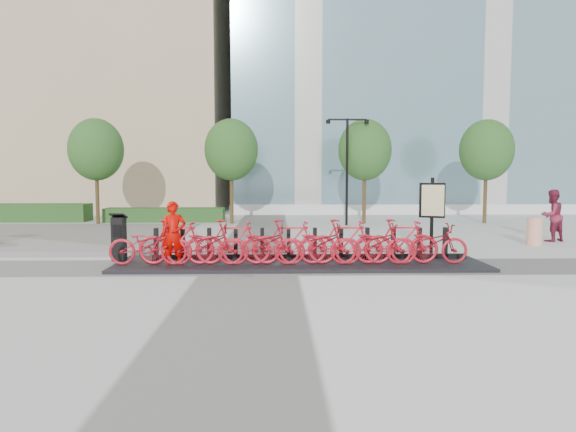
{
  "coord_description": "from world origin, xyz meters",
  "views": [
    {
      "loc": [
        0.65,
        -13.06,
        2.35
      ],
      "look_at": [
        1.0,
        1.5,
        1.2
      ],
      "focal_mm": 32.0,
      "sensor_mm": 36.0,
      "label": 1
    }
  ],
  "objects_px": {
    "kiosk": "(119,238)",
    "worker_red": "(174,235)",
    "bike_0": "(148,245)",
    "pedestrian": "(552,216)",
    "map_sign": "(432,204)",
    "construction_barrel": "(534,232)"
  },
  "relations": [
    {
      "from": "worker_red",
      "to": "pedestrian",
      "type": "bearing_deg",
      "value": 12.38
    },
    {
      "from": "bike_0",
      "to": "pedestrian",
      "type": "height_order",
      "value": "pedestrian"
    },
    {
      "from": "kiosk",
      "to": "worker_red",
      "type": "bearing_deg",
      "value": -16.82
    },
    {
      "from": "kiosk",
      "to": "map_sign",
      "type": "relative_size",
      "value": 0.56
    },
    {
      "from": "construction_barrel",
      "to": "map_sign",
      "type": "xyz_separation_m",
      "value": [
        -4.06,
        -1.83,
        1.05
      ]
    },
    {
      "from": "kiosk",
      "to": "pedestrian",
      "type": "xyz_separation_m",
      "value": [
        14.03,
        4.31,
        0.23
      ]
    },
    {
      "from": "bike_0",
      "to": "pedestrian",
      "type": "distance_m",
      "value": 14.01
    },
    {
      "from": "construction_barrel",
      "to": "pedestrian",
      "type": "bearing_deg",
      "value": 42.15
    },
    {
      "from": "pedestrian",
      "to": "construction_barrel",
      "type": "bearing_deg",
      "value": 22.29
    },
    {
      "from": "kiosk",
      "to": "map_sign",
      "type": "bearing_deg",
      "value": 14.99
    },
    {
      "from": "pedestrian",
      "to": "bike_0",
      "type": "bearing_deg",
      "value": 0.9
    },
    {
      "from": "bike_0",
      "to": "worker_red",
      "type": "distance_m",
      "value": 0.7
    },
    {
      "from": "map_sign",
      "to": "worker_red",
      "type": "bearing_deg",
      "value": -141.96
    },
    {
      "from": "bike_0",
      "to": "kiosk",
      "type": "relative_size",
      "value": 1.55
    },
    {
      "from": "kiosk",
      "to": "map_sign",
      "type": "xyz_separation_m",
      "value": [
        8.84,
        1.45,
        0.82
      ]
    },
    {
      "from": "kiosk",
      "to": "construction_barrel",
      "type": "distance_m",
      "value": 13.31
    },
    {
      "from": "pedestrian",
      "to": "construction_barrel",
      "type": "relative_size",
      "value": 1.97
    },
    {
      "from": "worker_red",
      "to": "pedestrian",
      "type": "relative_size",
      "value": 0.92
    },
    {
      "from": "map_sign",
      "to": "pedestrian",
      "type": "bearing_deg",
      "value": 50.7
    },
    {
      "from": "worker_red",
      "to": "map_sign",
      "type": "bearing_deg",
      "value": 6.82
    },
    {
      "from": "bike_0",
      "to": "map_sign",
      "type": "bearing_deg",
      "value": -75.07
    },
    {
      "from": "bike_0",
      "to": "kiosk",
      "type": "xyz_separation_m",
      "value": [
        -0.93,
        0.66,
        0.09
      ]
    }
  ]
}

